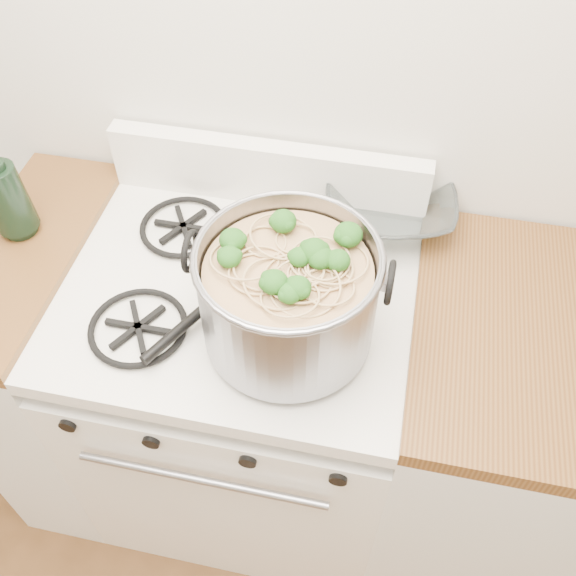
# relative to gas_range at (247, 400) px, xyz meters

# --- Properties ---
(gas_range) EXTENTS (0.76, 0.66, 0.92)m
(gas_range) POSITION_rel_gas_range_xyz_m (0.00, 0.00, 0.00)
(gas_range) COLOR white
(gas_range) RESTS_ON ground
(counter_left) EXTENTS (0.25, 0.65, 0.92)m
(counter_left) POSITION_rel_gas_range_xyz_m (-0.51, 0.00, 0.02)
(counter_left) COLOR silver
(counter_left) RESTS_ON ground
(stock_pot) EXTENTS (0.38, 0.35, 0.23)m
(stock_pot) POSITION_rel_gas_range_xyz_m (0.13, -0.10, 0.60)
(stock_pot) COLOR gray
(stock_pot) RESTS_ON gas_range
(spatula) EXTENTS (0.40, 0.41, 0.02)m
(spatula) POSITION_rel_gas_range_xyz_m (-0.00, -0.01, 0.50)
(spatula) COLOR black
(spatula) RESTS_ON gas_range
(glass_bowl) EXTENTS (0.14, 0.14, 0.03)m
(glass_bowl) POSITION_rel_gas_range_xyz_m (0.29, 0.28, 0.50)
(glass_bowl) COLOR white
(glass_bowl) RESTS_ON gas_range
(bottle) EXTENTS (0.12, 0.12, 0.25)m
(bottle) POSITION_rel_gas_range_xyz_m (-0.53, 0.06, 0.61)
(bottle) COLOR black
(bottle) RESTS_ON counter_left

